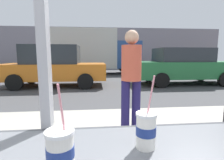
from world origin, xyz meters
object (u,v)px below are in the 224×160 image
at_px(parked_car_orange, 54,66).
at_px(soda_cup_right, 60,151).
at_px(soda_cup_left, 146,130).
at_px(box_truck, 93,51).
at_px(pedestrian, 131,75).
at_px(parked_car_green, 183,66).

bearing_deg(parked_car_orange, soda_cup_right, -76.96).
distance_m(soda_cup_left, soda_cup_right, 0.35).
bearing_deg(soda_cup_right, box_truck, 90.03).
distance_m(soda_cup_left, pedestrian, 2.08).
distance_m(box_truck, pedestrian, 10.12).
height_order(soda_cup_left, parked_car_green, parked_car_green).
xyz_separation_m(soda_cup_left, box_truck, (-0.33, 12.13, 0.65)).
distance_m(parked_car_green, pedestrian, 6.21).
xyz_separation_m(parked_car_orange, parked_car_green, (5.94, -0.00, -0.03)).
height_order(soda_cup_right, box_truck, box_truck).
distance_m(soda_cup_left, parked_car_orange, 7.40).
xyz_separation_m(soda_cup_left, parked_car_orange, (-2.00, 7.12, -0.15)).
xyz_separation_m(parked_car_green, box_truck, (-4.27, 5.01, 0.83)).
bearing_deg(pedestrian, soda_cup_left, -100.16).
relative_size(parked_car_green, pedestrian, 2.83).
bearing_deg(soda_cup_right, pedestrian, 72.35).
distance_m(soda_cup_right, pedestrian, 2.28).
bearing_deg(parked_car_green, pedestrian, -125.14).
bearing_deg(pedestrian, parked_car_orange, 115.02).
bearing_deg(soda_cup_left, pedestrian, 79.84).
bearing_deg(box_truck, soda_cup_left, -88.44).
height_order(soda_cup_left, parked_car_orange, parked_car_orange).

